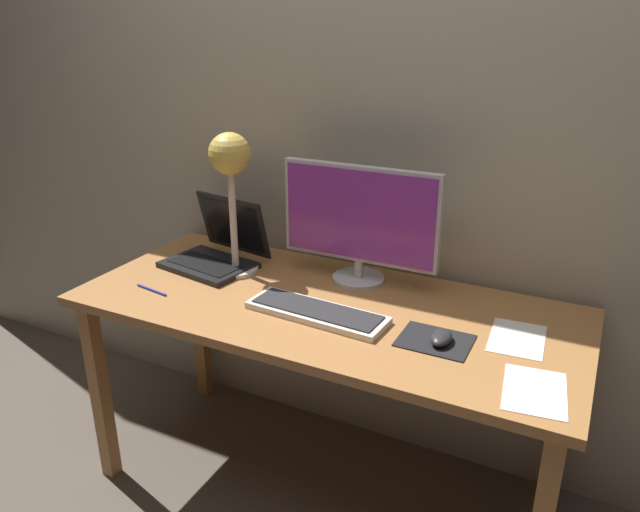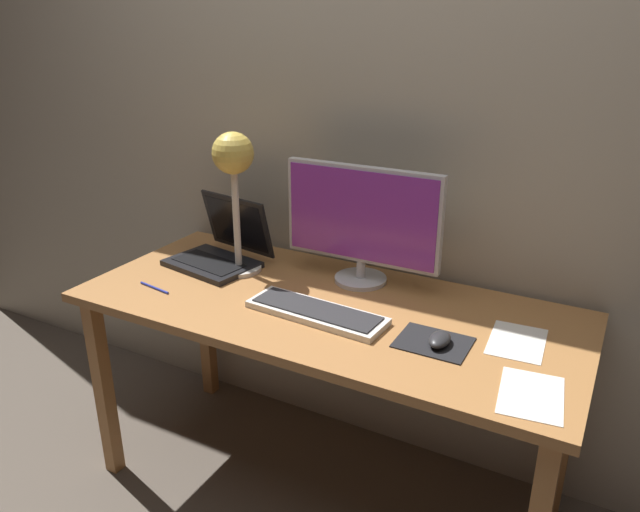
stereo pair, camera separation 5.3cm
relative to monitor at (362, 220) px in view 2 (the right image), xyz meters
The scene contains 12 objects.
ground_plane 0.98m from the monitor, 97.25° to the right, with size 4.80×4.80×0.00m, color brown.
back_wall 0.39m from the monitor, 97.79° to the left, with size 4.80×0.06×2.60m, color #B2A893.
desk 0.37m from the monitor, 97.25° to the right, with size 1.60×0.70×0.74m.
monitor is the anchor object (origin of this frame).
keyboard_main 0.36m from the monitor, 91.91° to the right, with size 0.45×0.17×0.03m.
laptop 0.55m from the monitor, behind, with size 0.36×0.33×0.24m.
desk_lamp 0.46m from the monitor, 164.56° to the right, with size 0.16×0.16×0.49m.
mousepad 0.51m from the monitor, 38.77° to the right, with size 0.20×0.16×0.00m, color black.
mouse 0.52m from the monitor, 37.92° to the right, with size 0.06×0.10×0.03m, color #28282B.
paper_sheet_near_mouse 0.80m from the monitor, 32.76° to the right, with size 0.15×0.21×0.00m, color white.
paper_sheet_by_keyboard 0.63m from the monitor, 16.73° to the right, with size 0.15×0.21×0.00m, color white.
pen 0.73m from the monitor, 146.47° to the right, with size 0.01×0.01×0.14m, color #2633A5.
Camera 2 is at (0.81, -1.53, 1.59)m, focal length 33.92 mm.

